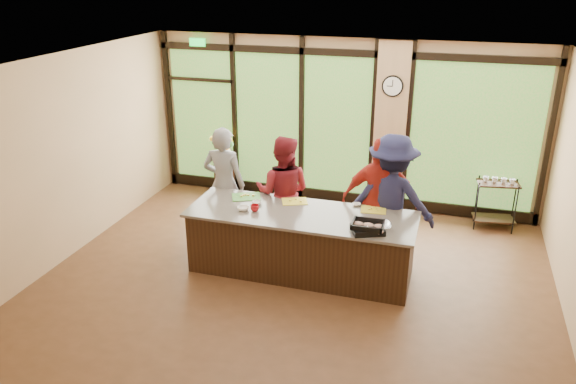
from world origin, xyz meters
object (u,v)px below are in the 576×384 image
Objects in this scene: cook_left at (224,184)px; cook_right at (391,200)px; island_base at (301,244)px; roasting_pan at (368,230)px; flower_stand at (224,177)px; bar_cart at (496,198)px.

cook_left is 0.95× the size of cook_right.
cook_left is (-1.45, 0.68, 0.49)m from island_base.
roasting_pan reaches higher than flower_stand.
cook_left is 1.86m from flower_stand.
bar_cart is (1.73, 2.68, -0.42)m from roasting_pan.
island_base is 3.58m from bar_cart.
island_base is 1.67× the size of cook_left.
bar_cart is at bearing -159.17° from cook_left.
roasting_pan is 3.21m from bar_cart.
cook_right is at bearing 179.46° from cook_left.
flower_stand is (-3.14, 2.65, -0.57)m from roasting_pan.
island_base is 7.69× the size of roasting_pan.
cook_right is 3.73m from flower_stand.
bar_cart is (1.56, 1.64, -0.44)m from cook_right.
bar_cart is (4.87, 0.03, 0.15)m from flower_stand.
roasting_pan is 0.45× the size of bar_cart.
cook_left is 2.41× the size of flower_stand.
cook_right is at bearing 31.16° from island_base.
bar_cart reaches higher than flower_stand.
flower_stand is at bearing -67.40° from cook_left.
flower_stand is 4.87m from bar_cart.
cook_right is 2.17× the size of bar_cart.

